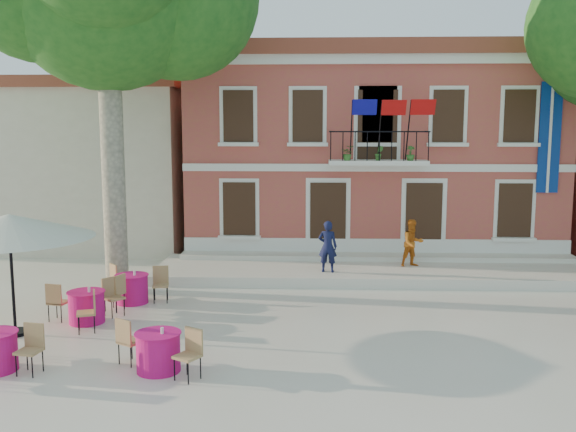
# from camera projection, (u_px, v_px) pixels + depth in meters

# --- Properties ---
(ground) EXTENTS (90.00, 90.00, 0.00)m
(ground) POSITION_uv_depth(u_px,v_px,m) (316.00, 316.00, 15.94)
(ground) COLOR beige
(ground) RESTS_ON ground
(main_building) EXTENTS (13.50, 9.59, 7.50)m
(main_building) POSITION_uv_depth(u_px,v_px,m) (367.00, 149.00, 25.20)
(main_building) COLOR #B03F42
(main_building) RESTS_ON ground
(neighbor_west) EXTENTS (9.40, 9.40, 6.40)m
(neighbor_west) POSITION_uv_depth(u_px,v_px,m) (89.00, 161.00, 26.76)
(neighbor_west) COLOR beige
(neighbor_west) RESTS_ON ground
(terrace) EXTENTS (14.00, 3.40, 0.30)m
(terrace) POSITION_uv_depth(u_px,v_px,m) (379.00, 271.00, 20.19)
(terrace) COLOR silver
(terrace) RESTS_ON ground
(patio_umbrella) EXTENTS (3.71, 3.71, 2.76)m
(patio_umbrella) POSITION_uv_depth(u_px,v_px,m) (9.00, 227.00, 14.22)
(patio_umbrella) COLOR black
(patio_umbrella) RESTS_ON ground
(pedestrian_navy) EXTENTS (0.63, 0.47, 1.57)m
(pedestrian_navy) POSITION_uv_depth(u_px,v_px,m) (328.00, 246.00, 19.31)
(pedestrian_navy) COLOR #101538
(pedestrian_navy) RESTS_ON terrace
(pedestrian_orange) EXTENTS (0.87, 0.77, 1.49)m
(pedestrian_orange) POSITION_uv_depth(u_px,v_px,m) (413.00, 243.00, 20.07)
(pedestrian_orange) COLOR orange
(pedestrian_orange) RESTS_ON terrace
(cafe_table_0) EXTENTS (1.86, 1.35, 0.95)m
(cafe_table_0) POSITION_uv_depth(u_px,v_px,m) (158.00, 350.00, 12.32)
(cafe_table_0) COLOR #C11253
(cafe_table_0) RESTS_ON ground
(cafe_table_1) EXTENTS (1.77, 1.84, 0.95)m
(cafe_table_1) POSITION_uv_depth(u_px,v_px,m) (86.00, 305.00, 15.36)
(cafe_table_1) COLOR #C11253
(cafe_table_1) RESTS_ON ground
(cafe_table_3) EXTENTS (1.76, 1.84, 0.95)m
(cafe_table_3) POSITION_uv_depth(u_px,v_px,m) (132.00, 287.00, 17.06)
(cafe_table_3) COLOR #C11253
(cafe_table_3) RESTS_ON ground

